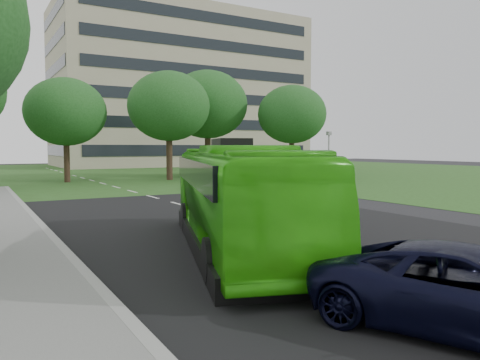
{
  "coord_description": "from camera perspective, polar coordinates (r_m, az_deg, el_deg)",
  "views": [
    {
      "loc": [
        -9.25,
        -12.42,
        2.95
      ],
      "look_at": [
        0.36,
        4.25,
        1.6
      ],
      "focal_mm": 35.0,
      "sensor_mm": 36.0,
      "label": 1
    }
  ],
  "objects": [
    {
      "name": "ground",
      "position": [
        15.76,
        6.65,
        -6.79
      ],
      "size": [
        160.0,
        160.0,
        0.0
      ],
      "primitive_type": "plane",
      "color": "black",
      "rests_on": "ground"
    },
    {
      "name": "street_surfaces",
      "position": [
        36.39,
        -15.76,
        -0.75
      ],
      "size": [
        120.0,
        120.0,
        0.15
      ],
      "color": "black",
      "rests_on": "ground"
    },
    {
      "name": "office_building",
      "position": [
        81.22,
        -7.29,
        10.72
      ],
      "size": [
        40.1,
        20.1,
        25.0
      ],
      "color": "tan",
      "rests_on": "ground"
    },
    {
      "name": "tree_park_b",
      "position": [
        41.96,
        -20.49,
        7.78
      ],
      "size": [
        6.67,
        6.67,
        8.74
      ],
      "color": "black",
      "rests_on": "ground"
    },
    {
      "name": "tree_park_c",
      "position": [
        42.79,
        -8.67,
        8.87
      ],
      "size": [
        7.34,
        7.34,
        9.74
      ],
      "color": "black",
      "rests_on": "ground"
    },
    {
      "name": "tree_park_d",
      "position": [
        48.4,
        -3.98,
        9.15
      ],
      "size": [
        8.15,
        8.15,
        10.78
      ],
      "color": "black",
      "rests_on": "ground"
    },
    {
      "name": "tree_park_e",
      "position": [
        47.88,
        6.36,
        7.94
      ],
      "size": [
        6.91,
        6.91,
        9.21
      ],
      "color": "black",
      "rests_on": "ground"
    },
    {
      "name": "bus",
      "position": [
        13.5,
        -0.29,
        -2.15
      ],
      "size": [
        5.82,
        11.01,
        3.0
      ],
      "primitive_type": "imported",
      "rotation": [
        0.0,
        0.0,
        -0.32
      ],
      "color": "#33BA13",
      "rests_on": "ground"
    },
    {
      "name": "sedan",
      "position": [
        33.61,
        -0.14,
        0.34
      ],
      "size": [
        5.06,
        2.42,
        1.6
      ],
      "primitive_type": "imported",
      "rotation": [
        0.0,
        0.0,
        1.73
      ],
      "color": "#9C9CA0",
      "rests_on": "ground"
    },
    {
      "name": "suv",
      "position": [
        8.38,
        26.4,
        -12.03
      ],
      "size": [
        4.13,
        5.47,
        1.38
      ],
      "primitive_type": "imported",
      "rotation": [
        0.0,
        0.0,
        0.42
      ],
      "color": "black",
      "rests_on": "ground"
    },
    {
      "name": "camera_pole",
      "position": [
        38.71,
        10.77,
        3.61
      ],
      "size": [
        0.36,
        0.31,
        4.23
      ],
      "rotation": [
        0.0,
        0.0,
        0.03
      ],
      "color": "gray",
      "rests_on": "ground"
    }
  ]
}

